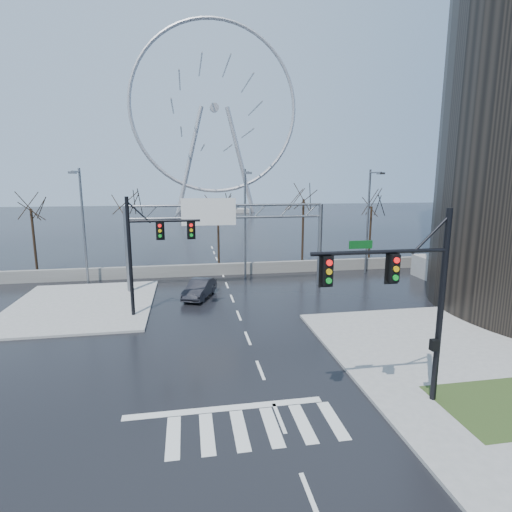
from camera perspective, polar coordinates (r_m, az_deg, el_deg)
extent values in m
plane|color=black|center=(20.05, 0.62, -15.98)|extent=(260.00, 260.00, 0.00)
cube|color=gray|center=(25.31, 23.01, -10.82)|extent=(12.00, 10.00, 0.15)
cube|color=gray|center=(31.87, -23.63, -6.44)|extent=(10.00, 12.00, 0.15)
cube|color=#2B421B|center=(19.71, 31.95, -17.73)|extent=(5.00, 4.00, 0.02)
cube|color=slate|center=(38.68, -4.79, -1.88)|extent=(52.00, 0.50, 1.10)
cylinder|color=black|center=(17.49, 24.87, -6.97)|extent=(0.24, 0.24, 8.00)
cylinder|color=black|center=(15.55, 17.36, 0.55)|extent=(5.40, 0.16, 0.16)
cube|color=black|center=(15.77, 19.10, -1.64)|extent=(0.35, 0.28, 1.05)
cube|color=black|center=(14.69, 10.18, -2.09)|extent=(0.35, 0.28, 1.05)
cylinder|color=black|center=(27.32, -17.54, -0.31)|extent=(0.24, 0.24, 8.00)
cylinder|color=black|center=(26.76, -12.94, 4.90)|extent=(4.60, 0.16, 0.16)
cube|color=black|center=(26.69, -13.54, 3.56)|extent=(0.35, 0.28, 1.05)
cube|color=black|center=(26.64, -9.24, 3.71)|extent=(0.35, 0.28, 1.05)
cylinder|color=slate|center=(33.39, -17.88, 0.76)|extent=(0.36, 0.36, 7.00)
cylinder|color=slate|center=(34.93, 9.08, 1.58)|extent=(0.36, 0.36, 7.00)
cylinder|color=slate|center=(32.82, -4.17, 7.25)|extent=(16.00, 0.20, 0.20)
cylinder|color=slate|center=(32.89, -4.15, 5.51)|extent=(16.00, 0.20, 0.20)
cube|color=#094513|center=(32.59, -6.78, 6.29)|extent=(4.20, 0.10, 2.00)
cube|color=silver|center=(32.53, -6.77, 6.28)|extent=(4.40, 0.02, 2.20)
cylinder|color=slate|center=(37.35, -23.39, 3.74)|extent=(0.20, 0.20, 10.00)
cylinder|color=slate|center=(36.06, -24.36, 10.95)|extent=(0.12, 2.20, 0.12)
cube|color=slate|center=(35.09, -24.75, 10.78)|extent=(0.50, 0.70, 0.18)
cylinder|color=slate|center=(36.70, -1.57, 4.51)|extent=(0.20, 0.20, 10.00)
cylinder|color=slate|center=(35.39, -1.34, 11.90)|extent=(0.12, 2.20, 0.12)
cube|color=slate|center=(34.40, -1.09, 11.77)|extent=(0.50, 0.70, 0.18)
cylinder|color=slate|center=(40.22, 15.66, 4.67)|extent=(0.20, 0.20, 10.00)
cylinder|color=slate|center=(39.03, 16.72, 11.36)|extent=(0.12, 2.20, 0.12)
cube|color=slate|center=(38.13, 17.39, 11.20)|extent=(0.50, 0.70, 0.18)
cylinder|color=black|center=(44.51, -29.12, 1.86)|extent=(0.24, 0.24, 6.30)
cylinder|color=black|center=(41.87, -17.67, 2.55)|extent=(0.24, 0.24, 6.75)
cylinder|color=black|center=(42.66, -5.39, 2.55)|extent=(0.24, 0.24, 5.85)
cylinder|color=black|center=(43.24, 6.70, 3.42)|extent=(0.24, 0.24, 7.02)
cylinder|color=black|center=(46.65, 15.99, 3.06)|extent=(0.24, 0.24, 6.12)
cube|color=gray|center=(113.21, -5.71, 6.47)|extent=(18.00, 6.00, 1.00)
torus|color=#B2B2B7|center=(114.47, -5.99, 20.32)|extent=(45.00, 1.00, 45.00)
cylinder|color=#B2B2B7|center=(114.47, -5.99, 20.32)|extent=(2.40, 1.50, 2.40)
cylinder|color=#B2B2B7|center=(112.70, -9.49, 13.23)|extent=(8.28, 1.20, 28.82)
cylinder|color=#B2B2B7|center=(113.73, -2.23, 13.34)|extent=(8.28, 1.20, 28.82)
imported|color=black|center=(31.46, -8.06, -4.63)|extent=(2.96, 4.55, 1.42)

